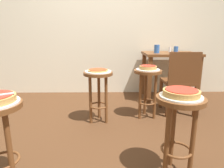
# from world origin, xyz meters

# --- Properties ---
(ground_plane) EXTENTS (6.00, 6.00, 0.00)m
(ground_plane) POSITION_xyz_m (0.00, 0.00, 0.00)
(ground_plane) COLOR #4C2D19
(back_wall) EXTENTS (6.00, 0.10, 3.00)m
(back_wall) POSITION_xyz_m (0.00, 1.65, 1.50)
(back_wall) COLOR beige
(back_wall) RESTS_ON ground_plane
(stool_middle) EXTENTS (0.35, 0.35, 0.63)m
(stool_middle) POSITION_xyz_m (0.62, -0.65, 0.46)
(stool_middle) COLOR brown
(stool_middle) RESTS_ON ground_plane
(serving_plate_middle) EXTENTS (0.30, 0.30, 0.01)m
(serving_plate_middle) POSITION_xyz_m (0.62, -0.65, 0.63)
(serving_plate_middle) COLOR white
(serving_plate_middle) RESTS_ON stool_middle
(pizza_middle) EXTENTS (0.26, 0.26, 0.05)m
(pizza_middle) POSITION_xyz_m (0.62, -0.65, 0.66)
(pizza_middle) COLOR tan
(pizza_middle) RESTS_ON serving_plate_middle
(stool_leftside) EXTENTS (0.35, 0.35, 0.63)m
(stool_leftside) POSITION_xyz_m (-0.02, 0.32, 0.46)
(stool_leftside) COLOR brown
(stool_leftside) RESTS_ON ground_plane
(serving_plate_leftside) EXTENTS (0.31, 0.31, 0.01)m
(serving_plate_leftside) POSITION_xyz_m (-0.02, 0.32, 0.63)
(serving_plate_leftside) COLOR white
(serving_plate_leftside) RESTS_ON stool_leftside
(pizza_leftside) EXTENTS (0.24, 0.24, 0.02)m
(pizza_leftside) POSITION_xyz_m (-0.02, 0.32, 0.65)
(pizza_leftside) COLOR tan
(pizza_leftside) RESTS_ON serving_plate_leftside
(stool_rear) EXTENTS (0.35, 0.35, 0.63)m
(stool_rear) POSITION_xyz_m (0.60, 0.45, 0.46)
(stool_rear) COLOR brown
(stool_rear) RESTS_ON ground_plane
(serving_plate_rear) EXTENTS (0.30, 0.30, 0.01)m
(serving_plate_rear) POSITION_xyz_m (0.60, 0.45, 0.63)
(serving_plate_rear) COLOR silver
(serving_plate_rear) RESTS_ON stool_rear
(pizza_rear) EXTENTS (0.21, 0.21, 0.05)m
(pizza_rear) POSITION_xyz_m (0.60, 0.45, 0.66)
(pizza_rear) COLOR tan
(pizza_rear) RESTS_ON serving_plate_rear
(dining_table) EXTENTS (0.86, 0.63, 0.77)m
(dining_table) POSITION_xyz_m (1.12, 1.24, 0.63)
(dining_table) COLOR brown
(dining_table) RESTS_ON ground_plane
(cup_near_edge) EXTENTS (0.08, 0.08, 0.13)m
(cup_near_edge) POSITION_xyz_m (0.87, 1.16, 0.84)
(cup_near_edge) COLOR #3360B2
(cup_near_edge) RESTS_ON dining_table
(cup_far_edge) EXTENTS (0.07, 0.07, 0.09)m
(cup_far_edge) POSITION_xyz_m (1.25, 1.40, 0.82)
(cup_far_edge) COLOR #3360B2
(cup_far_edge) RESTS_ON dining_table
(condiment_shaker) EXTENTS (0.04, 0.04, 0.08)m
(condiment_shaker) POSITION_xyz_m (1.12, 1.30, 0.81)
(condiment_shaker) COLOR white
(condiment_shaker) RESTS_ON dining_table
(wooden_chair) EXTENTS (0.40, 0.40, 0.85)m
(wooden_chair) POSITION_xyz_m (1.06, 0.56, 0.47)
(wooden_chair) COLOR #5B3319
(wooden_chair) RESTS_ON ground_plane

